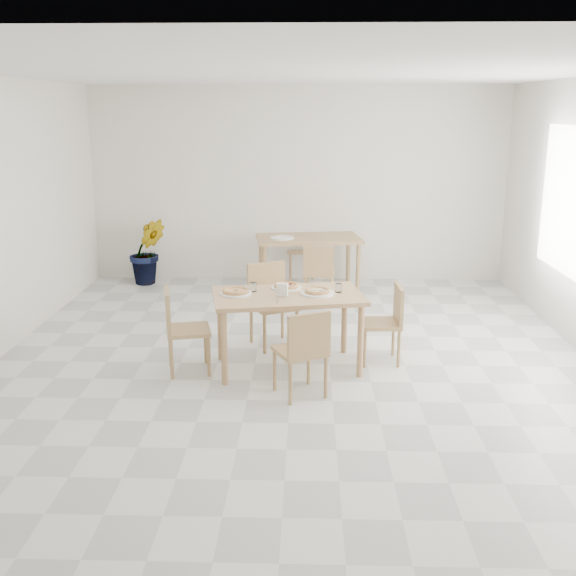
{
  "coord_description": "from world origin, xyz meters",
  "views": [
    {
      "loc": [
        0.15,
        -6.31,
        2.48
      ],
      "look_at": [
        -0.04,
        -0.09,
        0.81
      ],
      "focal_mm": 42.0,
      "sensor_mm": 36.0,
      "label": 1
    }
  ],
  "objects_px": {
    "second_table": "(308,243)",
    "chair_back_n": "(298,245)",
    "tumbler_a": "(253,287)",
    "chair_back_s": "(319,270)",
    "potted_plant": "(148,251)",
    "pizza_margherita": "(236,291)",
    "chair_east": "(388,318)",
    "chair_south": "(304,348)",
    "plate_empty": "(282,238)",
    "pizza_mushroom": "(317,291)",
    "tumbler_b": "(338,288)",
    "napkin_holder": "(282,290)",
    "main_table": "(288,303)",
    "chair_north": "(271,298)",
    "plate_margherita": "(236,293)",
    "plate_mushroom": "(317,293)",
    "plate_pepperoni": "(286,288)",
    "chair_west": "(180,325)",
    "pizza_pepperoni": "(286,285)"
  },
  "relations": [
    {
      "from": "tumbler_a",
      "to": "chair_back_s",
      "type": "bearing_deg",
      "value": 72.63
    },
    {
      "from": "chair_north",
      "to": "tumbler_b",
      "type": "height_order",
      "value": "chair_north"
    },
    {
      "from": "chair_south",
      "to": "chair_back_n",
      "type": "height_order",
      "value": "chair_back_n"
    },
    {
      "from": "chair_north",
      "to": "plate_empty",
      "type": "relative_size",
      "value": 2.7
    },
    {
      "from": "plate_margherita",
      "to": "chair_west",
      "type": "bearing_deg",
      "value": -166.69
    },
    {
      "from": "chair_west",
      "to": "plate_pepperoni",
      "type": "distance_m",
      "value": 1.1
    },
    {
      "from": "chair_north",
      "to": "tumbler_a",
      "type": "bearing_deg",
      "value": -128.84
    },
    {
      "from": "plate_empty",
      "to": "potted_plant",
      "type": "height_order",
      "value": "potted_plant"
    },
    {
      "from": "main_table",
      "to": "chair_east",
      "type": "bearing_deg",
      "value": 1.13
    },
    {
      "from": "pizza_margherita",
      "to": "chair_east",
      "type": "bearing_deg",
      "value": 8.21
    },
    {
      "from": "chair_west",
      "to": "plate_empty",
      "type": "height_order",
      "value": "chair_west"
    },
    {
      "from": "main_table",
      "to": "plate_pepperoni",
      "type": "bearing_deg",
      "value": 85.96
    },
    {
      "from": "second_table",
      "to": "chair_back_n",
      "type": "bearing_deg",
      "value": 92.45
    },
    {
      "from": "chair_back_s",
      "to": "chair_west",
      "type": "bearing_deg",
      "value": 65.68
    },
    {
      "from": "chair_back_s",
      "to": "potted_plant",
      "type": "relative_size",
      "value": 0.82
    },
    {
      "from": "second_table",
      "to": "chair_back_n",
      "type": "relative_size",
      "value": 1.84
    },
    {
      "from": "chair_back_n",
      "to": "potted_plant",
      "type": "bearing_deg",
      "value": -179.51
    },
    {
      "from": "chair_north",
      "to": "chair_back_n",
      "type": "xyz_separation_m",
      "value": [
        0.25,
        3.05,
        -0.03
      ]
    },
    {
      "from": "plate_mushroom",
      "to": "second_table",
      "type": "relative_size",
      "value": 0.22
    },
    {
      "from": "chair_east",
      "to": "pizza_pepperoni",
      "type": "height_order",
      "value": "pizza_pepperoni"
    },
    {
      "from": "potted_plant",
      "to": "main_table",
      "type": "bearing_deg",
      "value": -56.74
    },
    {
      "from": "chair_south",
      "to": "napkin_holder",
      "type": "distance_m",
      "value": 0.74
    },
    {
      "from": "chair_east",
      "to": "tumbler_a",
      "type": "distance_m",
      "value": 1.38
    },
    {
      "from": "chair_north",
      "to": "pizza_mushroom",
      "type": "bearing_deg",
      "value": -81.08
    },
    {
      "from": "chair_east",
      "to": "plate_mushroom",
      "type": "relative_size",
      "value": 2.41
    },
    {
      "from": "plate_empty",
      "to": "second_table",
      "type": "bearing_deg",
      "value": 16.66
    },
    {
      "from": "chair_north",
      "to": "potted_plant",
      "type": "xyz_separation_m",
      "value": [
        -1.92,
        2.54,
        -0.03
      ]
    },
    {
      "from": "tumbler_a",
      "to": "chair_back_n",
      "type": "relative_size",
      "value": 0.11
    },
    {
      "from": "main_table",
      "to": "tumbler_a",
      "type": "xyz_separation_m",
      "value": [
        -0.34,
        0.09,
        0.13
      ]
    },
    {
      "from": "plate_margherita",
      "to": "second_table",
      "type": "bearing_deg",
      "value": 76.85
    },
    {
      "from": "plate_pepperoni",
      "to": "chair_back_n",
      "type": "height_order",
      "value": "chair_back_n"
    },
    {
      "from": "tumbler_b",
      "to": "plate_empty",
      "type": "bearing_deg",
      "value": 103.27
    },
    {
      "from": "plate_margherita",
      "to": "pizza_mushroom",
      "type": "distance_m",
      "value": 0.79
    },
    {
      "from": "main_table",
      "to": "napkin_holder",
      "type": "height_order",
      "value": "napkin_holder"
    },
    {
      "from": "plate_margherita",
      "to": "potted_plant",
      "type": "height_order",
      "value": "potted_plant"
    },
    {
      "from": "pizza_mushroom",
      "to": "chair_south",
      "type": "bearing_deg",
      "value": -99.73
    },
    {
      "from": "tumbler_b",
      "to": "pizza_margherita",
      "type": "bearing_deg",
      "value": -173.83
    },
    {
      "from": "pizza_mushroom",
      "to": "chair_back_s",
      "type": "distance_m",
      "value": 2.26
    },
    {
      "from": "chair_back_n",
      "to": "plate_empty",
      "type": "bearing_deg",
      "value": -116.01
    },
    {
      "from": "plate_empty",
      "to": "potted_plant",
      "type": "bearing_deg",
      "value": 168.94
    },
    {
      "from": "main_table",
      "to": "potted_plant",
      "type": "xyz_separation_m",
      "value": [
        -2.13,
        3.24,
        -0.18
      ]
    },
    {
      "from": "napkin_holder",
      "to": "chair_back_n",
      "type": "distance_m",
      "value": 3.87
    },
    {
      "from": "pizza_margherita",
      "to": "pizza_mushroom",
      "type": "height_order",
      "value": "same"
    },
    {
      "from": "chair_south",
      "to": "potted_plant",
      "type": "height_order",
      "value": "potted_plant"
    },
    {
      "from": "chair_east",
      "to": "plate_pepperoni",
      "type": "height_order",
      "value": "chair_east"
    },
    {
      "from": "tumbler_a",
      "to": "chair_back_n",
      "type": "distance_m",
      "value": 3.7
    },
    {
      "from": "pizza_mushroom",
      "to": "chair_east",
      "type": "bearing_deg",
      "value": 14.62
    },
    {
      "from": "chair_south",
      "to": "tumbler_a",
      "type": "xyz_separation_m",
      "value": [
        -0.5,
        0.8,
        0.33
      ]
    },
    {
      "from": "chair_south",
      "to": "pizza_mushroom",
      "type": "relative_size",
      "value": 2.5
    },
    {
      "from": "plate_margherita",
      "to": "pizza_margherita",
      "type": "height_order",
      "value": "pizza_margherita"
    }
  ]
}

